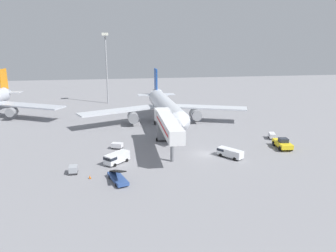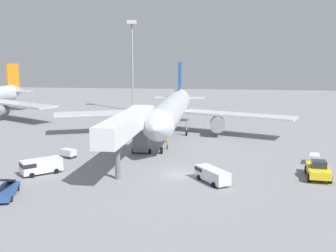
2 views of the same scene
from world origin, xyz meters
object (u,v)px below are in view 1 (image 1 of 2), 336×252
object	(u,v)px
belt_loader_truck	(118,178)
baggage_cart_far_center	(272,136)
safety_cone_alpha	(90,177)
jet_bridge	(167,124)
pushback_tug	(283,143)
baggage_cart_mid_right	(73,169)
ground_crew_worker_foreground	(175,133)
service_van_rear_left	(229,152)
apron_light_mast	(106,55)
service_van_near_left	(116,158)
airplane_at_gate	(165,107)
baggage_cart_rear_right	(117,146)

from	to	relation	value
belt_loader_truck	baggage_cart_far_center	xyz separation A→B (m)	(38.44, 19.48, 0.05)
baggage_cart_far_center	safety_cone_alpha	xyz separation A→B (m)	(-43.32, -17.31, -0.47)
jet_bridge	pushback_tug	distance (m)	26.69
baggage_cart_mid_right	belt_loader_truck	bearing A→B (deg)	-32.31
baggage_cart_far_center	ground_crew_worker_foreground	distance (m)	24.10
service_van_rear_left	apron_light_mast	distance (m)	73.57
jet_bridge	ground_crew_worker_foreground	distance (m)	13.00
belt_loader_truck	service_van_near_left	world-z (taller)	belt_loader_truck
belt_loader_truck	baggage_cart_mid_right	bearing A→B (deg)	147.69
service_van_rear_left	baggage_cart_mid_right	size ratio (longest dim) A/B	2.70
airplane_at_gate	baggage_cart_rear_right	xyz separation A→B (m)	(-14.23, -19.96, -4.55)
service_van_rear_left	safety_cone_alpha	distance (m)	28.88
jet_bridge	belt_loader_truck	size ratio (longest dim) A/B	3.48
ground_crew_worker_foreground	safety_cone_alpha	bearing A→B (deg)	-130.32
service_van_rear_left	safety_cone_alpha	size ratio (longest dim) A/B	8.35
airplane_at_gate	baggage_cart_far_center	world-z (taller)	airplane_at_gate
baggage_cart_rear_right	pushback_tug	bearing A→B (deg)	-9.11
airplane_at_gate	apron_light_mast	xyz separation A→B (m)	(-16.58, 37.32, 13.06)
apron_light_mast	baggage_cart_far_center	bearing A→B (deg)	-53.99
belt_loader_truck	service_van_near_left	xyz separation A→B (m)	(-0.09, 8.89, 0.45)
airplane_at_gate	pushback_tug	world-z (taller)	airplane_at_gate
jet_bridge	safety_cone_alpha	distance (m)	21.08
baggage_cart_mid_right	service_van_near_left	bearing A→B (deg)	25.82
baggage_cart_far_center	baggage_cart_rear_right	xyz separation A→B (m)	(-38.21, -1.48, -0.04)
baggage_cart_far_center	apron_light_mast	size ratio (longest dim) A/B	0.11
baggage_cart_far_center	safety_cone_alpha	bearing A→B (deg)	-158.22
ground_crew_worker_foreground	service_van_rear_left	bearing A→B (deg)	-64.98
pushback_tug	ground_crew_worker_foreground	size ratio (longest dim) A/B	3.71
safety_cone_alpha	service_van_near_left	bearing A→B (deg)	54.48
jet_bridge	pushback_tug	bearing A→B (deg)	-5.56
ground_crew_worker_foreground	jet_bridge	bearing A→B (deg)	-109.79
service_van_near_left	apron_light_mast	distance (m)	68.60
pushback_tug	baggage_cart_far_center	bearing A→B (deg)	80.89
service_van_near_left	apron_light_mast	size ratio (longest dim) A/B	0.20
jet_bridge	baggage_cart_rear_right	xyz separation A→B (m)	(-10.91, 3.40, -5.31)
belt_loader_truck	service_van_near_left	bearing A→B (deg)	90.55
airplane_at_gate	belt_loader_truck	bearing A→B (deg)	-110.86
service_van_near_left	baggage_cart_mid_right	xyz separation A→B (m)	(-7.92, -3.83, -0.41)
pushback_tug	safety_cone_alpha	xyz separation A→B (m)	(-42.13, -9.89, -0.81)
baggage_cart_mid_right	ground_crew_worker_foreground	distance (m)	31.12
belt_loader_truck	baggage_cart_mid_right	xyz separation A→B (m)	(-8.00, 5.06, 0.04)
baggage_cart_far_center	jet_bridge	bearing A→B (deg)	-169.86
pushback_tug	baggage_cart_rear_right	xyz separation A→B (m)	(-37.02, 5.94, -0.37)
baggage_cart_mid_right	safety_cone_alpha	distance (m)	4.28
service_van_near_left	service_van_rear_left	world-z (taller)	service_van_near_left
belt_loader_truck	pushback_tug	bearing A→B (deg)	17.94
baggage_cart_mid_right	apron_light_mast	xyz separation A→B (m)	(5.89, 70.22, 17.59)
airplane_at_gate	pushback_tug	bearing A→B (deg)	-48.66
belt_loader_truck	service_van_rear_left	distance (m)	24.78
jet_bridge	apron_light_mast	world-z (taller)	apron_light_mast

